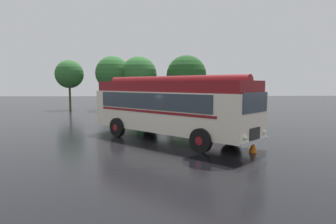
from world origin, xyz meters
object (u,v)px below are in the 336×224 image
car_mid_left (182,108)px  traffic_cone (253,146)px  vintage_bus (169,106)px  car_mid_right (214,108)px  car_near_left (150,108)px

car_mid_left → traffic_cone: car_mid_left is taller
vintage_bus → car_mid_right: size_ratio=2.10×
car_near_left → car_mid_left: (2.98, -0.25, 0.00)m
car_near_left → traffic_cone: 15.65m
car_mid_left → car_mid_right: (3.00, 0.02, 0.00)m
vintage_bus → car_mid_right: 12.48m
car_mid_right → traffic_cone: bearing=-94.4°
car_near_left → car_mid_left: same height
traffic_cone → car_mid_right: bearing=85.6°
vintage_bus → traffic_cone: (3.61, -3.13, -1.62)m
vintage_bus → car_near_left: 11.85m
car_near_left → traffic_cone: bearing=-71.9°
vintage_bus → traffic_cone: size_ratio=16.15×
car_near_left → car_mid_right: 5.98m
vintage_bus → car_near_left: (-1.26, 11.73, -1.05)m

